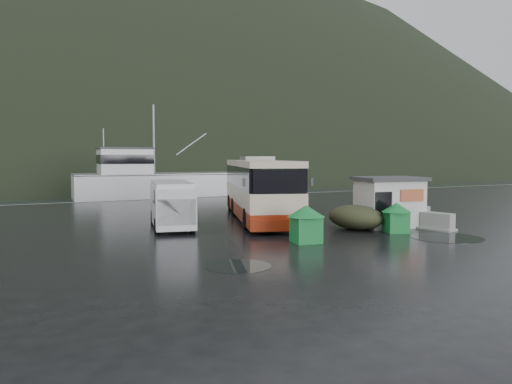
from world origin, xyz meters
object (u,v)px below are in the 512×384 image
ticket_kiosk (389,226)px  fishing_trawler (183,191)px  waste_bin_right (396,232)px  coach_bus (259,219)px  jersey_barrier_b (419,220)px  jersey_barrier_c (414,224)px  white_van (172,227)px  waste_bin_left (306,242)px  dome_tent (355,229)px  jersey_barrier_a (437,230)px

ticket_kiosk → fishing_trawler: bearing=102.0°
waste_bin_right → coach_bus: bearing=112.1°
coach_bus → waste_bin_right: (3.00, -7.40, 0.00)m
coach_bus → jersey_barrier_b: 8.71m
waste_bin_right → jersey_barrier_c: 3.26m
white_van → waste_bin_right: (8.39, -6.44, 0.00)m
coach_bus → fishing_trawler: bearing=100.5°
waste_bin_right → jersey_barrier_b: bearing=32.3°
coach_bus → waste_bin_left: (-2.08, -7.65, 0.00)m
waste_bin_left → jersey_barrier_c: bearing=13.2°
dome_tent → jersey_barrier_a: bearing=-33.0°
jersey_barrier_c → fishing_trawler: fishing_trawler is taller
jersey_barrier_b → fishing_trawler: 28.21m
waste_bin_right → jersey_barrier_a: size_ratio=0.83×
waste_bin_right → fishing_trawler: 30.81m
coach_bus → jersey_barrier_b: (7.37, -4.64, 0.00)m
jersey_barrier_b → white_van: bearing=163.9°
coach_bus → dome_tent: (2.10, -5.67, 0.00)m
jersey_barrier_a → fishing_trawler: (-1.14, 31.12, 0.00)m
jersey_barrier_c → fishing_trawler: (-1.70, 29.17, 0.00)m
waste_bin_left → coach_bus: bearing=74.8°
coach_bus → waste_bin_right: bearing=-47.4°
coach_bus → ticket_kiosk: coach_bus is taller
ticket_kiosk → jersey_barrier_b: ticket_kiosk is taller
waste_bin_left → waste_bin_right: size_ratio=1.11×
dome_tent → ticket_kiosk: (2.02, -0.08, 0.00)m
coach_bus → waste_bin_left: 7.93m
white_van → jersey_barrier_c: 12.22m
fishing_trawler → dome_tent: bearing=-88.5°
jersey_barrier_b → jersey_barrier_c: jersey_barrier_b is taller
dome_tent → ticket_kiosk: bearing=-2.4°
white_van → jersey_barrier_c: (11.22, -4.83, 0.00)m
waste_bin_right → jersey_barrier_c: waste_bin_right is taller
white_van → waste_bin_left: size_ratio=3.60×
jersey_barrier_b → fishing_trawler: fishing_trawler is taller
dome_tent → ticket_kiosk: size_ratio=0.93×
white_van → jersey_barrier_b: bearing=-2.2°
waste_bin_left → jersey_barrier_c: waste_bin_left is taller
coach_bus → fishing_trawler: (4.14, 23.39, 0.00)m
dome_tent → jersey_barrier_b: 5.37m
dome_tent → fishing_trawler: bearing=86.0°
coach_bus → jersey_barrier_a: coach_bus is taller
white_van → jersey_barrier_a: bearing=-18.5°
coach_bus → white_van: coach_bus is taller
waste_bin_right → ticket_kiosk: size_ratio=0.43×
jersey_barrier_b → fishing_trawler: (-3.23, 28.03, 0.00)m
waste_bin_right → dome_tent: bearing=117.6°
jersey_barrier_c → fishing_trawler: 29.22m
waste_bin_left → dome_tent: size_ratio=0.51×
jersey_barrier_a → fishing_trawler: bearing=92.1°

